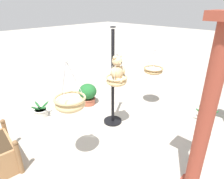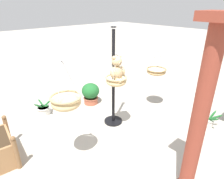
% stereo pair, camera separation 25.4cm
% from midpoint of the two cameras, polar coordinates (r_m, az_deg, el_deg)
% --- Properties ---
extents(ground_plane, '(40.00, 40.00, 0.00)m').
position_cam_midpoint_polar(ground_plane, '(4.77, 0.83, -10.22)').
color(ground_plane, '#A8A093').
extents(display_pole_central, '(0.44, 0.44, 2.26)m').
position_cam_midpoint_polar(display_pole_central, '(4.54, 2.00, -2.20)').
color(display_pole_central, black).
rests_on(display_pole_central, ground).
extents(hanging_basket_with_teddy, '(0.45, 0.45, 0.70)m').
position_cam_midpoint_polar(hanging_basket_with_teddy, '(4.07, 3.05, 2.63)').
color(hanging_basket_with_teddy, tan).
extents(teddy_bear, '(0.37, 0.33, 0.54)m').
position_cam_midpoint_polar(teddy_bear, '(3.97, 3.37, 5.66)').
color(teddy_bear, tan).
extents(hanging_basket_left_high, '(0.51, 0.51, 0.66)m').
position_cam_midpoint_polar(hanging_basket_left_high, '(5.24, 14.21, 5.21)').
color(hanging_basket_left_high, tan).
extents(hanging_basket_right_low, '(0.50, 0.50, 0.81)m').
position_cam_midpoint_polar(hanging_basket_right_low, '(3.15, -11.07, -3.50)').
color(hanging_basket_right_low, tan).
extents(greenhouse_pillar_right, '(0.38, 0.38, 2.62)m').
position_cam_midpoint_polar(greenhouse_pillar_right, '(2.76, 26.25, -9.90)').
color(greenhouse_pillar_right, brown).
rests_on(greenhouse_pillar_right, ground).
extents(potted_plant_fern_front, '(0.49, 0.54, 0.37)m').
position_cam_midpoint_polar(potted_plant_fern_front, '(5.39, -18.09, -5.54)').
color(potted_plant_fern_front, beige).
rests_on(potted_plant_fern_front, ground).
extents(potted_plant_flowering_red, '(0.54, 0.51, 0.37)m').
position_cam_midpoint_polar(potted_plant_flowering_red, '(5.21, 27.68, -8.06)').
color(potted_plant_flowering_red, beige).
rests_on(potted_plant_flowering_red, ground).
extents(potted_plant_tall_leafy, '(0.50, 0.50, 0.61)m').
position_cam_midpoint_polar(potted_plant_tall_leafy, '(5.59, -4.98, -1.06)').
color(potted_plant_tall_leafy, '#AD563D').
rests_on(potted_plant_tall_leafy, ground).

